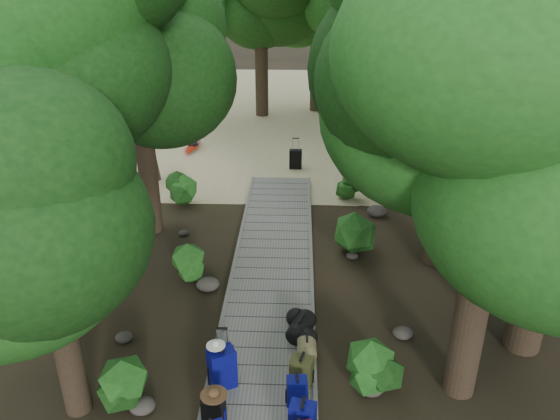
# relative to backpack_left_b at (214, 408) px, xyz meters

# --- Properties ---
(ground) EXTENTS (120.00, 120.00, 0.00)m
(ground) POSITION_rel_backpack_left_b_xyz_m (0.71, 3.92, -0.44)
(ground) COLOR #2E2417
(ground) RESTS_ON ground
(sand_beach) EXTENTS (40.00, 22.00, 0.02)m
(sand_beach) POSITION_rel_backpack_left_b_xyz_m (0.71, 19.92, -0.43)
(sand_beach) COLOR #C8BC87
(sand_beach) RESTS_ON ground
(boardwalk) EXTENTS (2.00, 12.00, 0.12)m
(boardwalk) POSITION_rel_backpack_left_b_xyz_m (0.71, 4.92, -0.38)
(boardwalk) COLOR slate
(boardwalk) RESTS_ON ground
(backpack_left_b) EXTENTS (0.39, 0.31, 0.65)m
(backpack_left_b) POSITION_rel_backpack_left_b_xyz_m (0.00, 0.00, 0.00)
(backpack_left_b) COLOR black
(backpack_left_b) RESTS_ON boardwalk
(backpack_left_c) EXTENTS (0.56, 0.50, 0.85)m
(backpack_left_c) POSITION_rel_backpack_left_b_xyz_m (0.02, 0.88, 0.10)
(backpack_left_c) COLOR #08076D
(backpack_left_c) RESTS_ON boardwalk
(backpack_right_b) EXTENTS (0.46, 0.36, 0.73)m
(backpack_right_b) POSITION_rel_backpack_left_b_xyz_m (1.43, -0.22, 0.04)
(backpack_right_b) COLOR #08076D
(backpack_right_b) RESTS_ON boardwalk
(backpack_right_c) EXTENTS (0.36, 0.27, 0.58)m
(backpack_right_c) POSITION_rel_backpack_left_b_xyz_m (1.34, 0.50, -0.03)
(backpack_right_c) COLOR #08076D
(backpack_right_c) RESTS_ON boardwalk
(backpack_right_d) EXTENTS (0.45, 0.38, 0.60)m
(backpack_right_d) POSITION_rel_backpack_left_b_xyz_m (1.42, 1.00, -0.02)
(backpack_right_d) COLOR #373C1C
(backpack_right_d) RESTS_ON boardwalk
(duffel_right_khaki) EXTENTS (0.38, 0.56, 0.37)m
(duffel_right_khaki) POSITION_rel_backpack_left_b_xyz_m (1.52, 1.79, -0.14)
(duffel_right_khaki) COLOR olive
(duffel_right_khaki) RESTS_ON boardwalk
(duffel_right_black) EXTENTS (0.63, 0.78, 0.43)m
(duffel_right_black) POSITION_rel_backpack_left_b_xyz_m (1.42, 2.31, -0.11)
(duffel_right_black) COLOR black
(duffel_right_black) RESTS_ON boardwalk
(suitcase_on_boardwalk) EXTENTS (0.38, 0.22, 0.57)m
(suitcase_on_boardwalk) POSITION_rel_backpack_left_b_xyz_m (0.00, 1.18, -0.04)
(suitcase_on_boardwalk) COLOR black
(suitcase_on_boardwalk) RESTS_ON boardwalk
(lone_suitcase_on_sand) EXTENTS (0.45, 0.27, 0.70)m
(lone_suitcase_on_sand) POSITION_rel_backpack_left_b_xyz_m (1.19, 12.13, -0.07)
(lone_suitcase_on_sand) COLOR black
(lone_suitcase_on_sand) RESTS_ON sand_beach
(hat_brown) EXTENTS (0.44, 0.44, 0.13)m
(hat_brown) POSITION_rel_backpack_left_b_xyz_m (0.03, -0.04, 0.39)
(hat_brown) COLOR #51351E
(hat_brown) RESTS_ON backpack_left_b
(hat_white) EXTENTS (0.34, 0.34, 0.11)m
(hat_white) POSITION_rel_backpack_left_b_xyz_m (-0.07, 0.91, 0.58)
(hat_white) COLOR silver
(hat_white) RESTS_ON backpack_left_c
(kayak) EXTENTS (1.21, 3.59, 0.35)m
(kayak) POSITION_rel_backpack_left_b_xyz_m (-2.93, 14.12, -0.25)
(kayak) COLOR #A11E0D
(kayak) RESTS_ON sand_beach
(sun_lounger) EXTENTS (1.10, 1.75, 0.54)m
(sun_lounger) POSITION_rel_backpack_left_b_xyz_m (4.33, 13.69, -0.15)
(sun_lounger) COLOR silver
(sun_lounger) RESTS_ON sand_beach
(tree_right_a) EXTENTS (4.75, 4.75, 7.91)m
(tree_right_a) POSITION_rel_backpack_left_b_xyz_m (4.24, 1.07, 3.51)
(tree_right_a) COLOR black
(tree_right_a) RESTS_ON ground
(tree_right_c) EXTENTS (5.46, 5.46, 9.46)m
(tree_right_c) POSITION_rel_backpack_left_b_xyz_m (4.79, 5.67, 4.29)
(tree_right_c) COLOR black
(tree_right_c) RESTS_ON ground
(tree_right_e) EXTENTS (4.68, 4.68, 8.42)m
(tree_right_e) POSITION_rel_backpack_left_b_xyz_m (5.14, 10.87, 3.77)
(tree_right_e) COLOR black
(tree_right_e) RESTS_ON ground
(tree_right_f) EXTENTS (4.89, 4.89, 8.73)m
(tree_right_f) POSITION_rel_backpack_left_b_xyz_m (6.76, 13.32, 3.92)
(tree_right_f) COLOR black
(tree_right_f) RESTS_ON ground
(tree_left_a) EXTENTS (3.71, 3.71, 6.19)m
(tree_left_a) POSITION_rel_backpack_left_b_xyz_m (-2.40, 0.36, 2.65)
(tree_left_a) COLOR black
(tree_left_a) RESTS_ON ground
(tree_left_b) EXTENTS (5.48, 5.48, 9.87)m
(tree_left_b) POSITION_rel_backpack_left_b_xyz_m (-3.62, 3.33, 4.49)
(tree_left_b) COLOR black
(tree_left_b) RESTS_ON ground
(tree_left_c) EXTENTS (4.23, 4.23, 7.35)m
(tree_left_c) POSITION_rel_backpack_left_b_xyz_m (-2.76, 7.08, 3.23)
(tree_left_c) COLOR black
(tree_left_c) RESTS_ON ground
(tree_back_a) EXTENTS (5.05, 5.05, 8.74)m
(tree_back_a) POSITION_rel_backpack_left_b_xyz_m (-0.51, 19.40, 3.93)
(tree_back_a) COLOR black
(tree_back_a) RESTS_ON ground
(tree_back_b) EXTENTS (5.21, 5.21, 9.30)m
(tree_back_b) POSITION_rel_backpack_left_b_xyz_m (2.14, 20.46, 4.20)
(tree_back_b) COLOR black
(tree_back_b) RESTS_ON ground
(tree_back_c) EXTENTS (4.49, 4.49, 8.09)m
(tree_back_c) POSITION_rel_backpack_left_b_xyz_m (5.98, 19.02, 3.60)
(tree_back_c) COLOR black
(tree_back_c) RESTS_ON ground
(tree_back_d) EXTENTS (4.86, 4.86, 8.10)m
(tree_back_d) POSITION_rel_backpack_left_b_xyz_m (-4.74, 18.88, 3.61)
(tree_back_d) COLOR black
(tree_back_d) RESTS_ON ground
(palm_right_a) EXTENTS (4.38, 4.38, 7.47)m
(palm_right_a) POSITION_rel_backpack_left_b_xyz_m (4.12, 9.62, 3.29)
(palm_right_a) COLOR #124115
(palm_right_a) RESTS_ON ground
(palm_right_b) EXTENTS (4.64, 4.64, 8.96)m
(palm_right_b) POSITION_rel_backpack_left_b_xyz_m (5.52, 14.94, 4.04)
(palm_right_b) COLOR #124115
(palm_right_b) RESTS_ON ground
(palm_right_c) EXTENTS (4.41, 4.41, 7.01)m
(palm_right_c) POSITION_rel_backpack_left_b_xyz_m (3.54, 16.56, 3.06)
(palm_right_c) COLOR #124115
(palm_right_c) RESTS_ON ground
(palm_left_a) EXTENTS (4.02, 4.02, 6.40)m
(palm_left_a) POSITION_rel_backpack_left_b_xyz_m (-3.82, 10.78, 2.76)
(palm_left_a) COLOR #124115
(palm_left_a) RESTS_ON ground
(rock_left_a) EXTENTS (0.45, 0.41, 0.25)m
(rock_left_a) POSITION_rel_backpack_left_b_xyz_m (-1.29, 0.33, -0.32)
(rock_left_a) COLOR #4C473F
(rock_left_a) RESTS_ON ground
(rock_left_b) EXTENTS (0.36, 0.32, 0.20)m
(rock_left_b) POSITION_rel_backpack_left_b_xyz_m (-2.15, 2.17, -0.34)
(rock_left_b) COLOR #4C473F
(rock_left_b) RESTS_ON ground
(rock_left_c) EXTENTS (0.54, 0.49, 0.30)m
(rock_left_c) POSITION_rel_backpack_left_b_xyz_m (-0.76, 4.10, -0.29)
(rock_left_c) COLOR #4C473F
(rock_left_c) RESTS_ON ground
(rock_left_d) EXTENTS (0.27, 0.24, 0.15)m
(rock_left_d) POSITION_rel_backpack_left_b_xyz_m (-1.87, 6.79, -0.37)
(rock_left_d) COLOR #4C473F
(rock_left_d) RESTS_ON ground
(rock_right_a) EXTENTS (0.46, 0.41, 0.25)m
(rock_right_a) POSITION_rel_backpack_left_b_xyz_m (2.65, 0.91, -0.32)
(rock_right_a) COLOR #4C473F
(rock_right_a) RESTS_ON ground
(rock_right_b) EXTENTS (0.41, 0.37, 0.23)m
(rock_right_b) POSITION_rel_backpack_left_b_xyz_m (3.48, 2.50, -0.33)
(rock_right_b) COLOR #4C473F
(rock_right_b) RESTS_ON ground
(rock_right_c) EXTENTS (0.31, 0.28, 0.17)m
(rock_right_c) POSITION_rel_backpack_left_b_xyz_m (2.72, 5.66, -0.36)
(rock_right_c) COLOR #4C473F
(rock_right_c) RESTS_ON ground
(rock_right_d) EXTENTS (0.58, 0.52, 0.32)m
(rock_right_d) POSITION_rel_backpack_left_b_xyz_m (3.66, 8.24, -0.28)
(rock_right_d) COLOR #4C473F
(rock_right_d) RESTS_ON ground
(shrub_left_a) EXTENTS (1.03, 1.03, 0.93)m
(shrub_left_a) POSITION_rel_backpack_left_b_xyz_m (-1.61, 0.62, 0.02)
(shrub_left_a) COLOR #1C4B16
(shrub_left_a) RESTS_ON ground
(shrub_left_b) EXTENTS (0.93, 0.93, 0.84)m
(shrub_left_b) POSITION_rel_backpack_left_b_xyz_m (-1.26, 4.58, -0.02)
(shrub_left_b) COLOR #1C4B16
(shrub_left_b) RESTS_ON ground
(shrub_left_c) EXTENTS (1.14, 1.14, 1.02)m
(shrub_left_c) POSITION_rel_backpack_left_b_xyz_m (-2.28, 8.90, 0.07)
(shrub_left_c) COLOR #1C4B16
(shrub_left_c) RESTS_ON ground
(shrub_right_a) EXTENTS (0.99, 0.99, 0.89)m
(shrub_right_a) POSITION_rel_backpack_left_b_xyz_m (2.68, 1.04, 0.00)
(shrub_right_a) COLOR #1C4B16
(shrub_right_a) RESTS_ON ground
(shrub_right_b) EXTENTS (1.16, 1.16, 1.04)m
(shrub_right_b) POSITION_rel_backpack_left_b_xyz_m (2.94, 5.99, 0.08)
(shrub_right_b) COLOR #1C4B16
(shrub_right_b) RESTS_ON ground
(shrub_right_c) EXTENTS (0.86, 0.86, 0.77)m
(shrub_right_c) POSITION_rel_backpack_left_b_xyz_m (2.90, 9.42, -0.06)
(shrub_right_c) COLOR #1C4B16
(shrub_right_c) RESTS_ON ground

